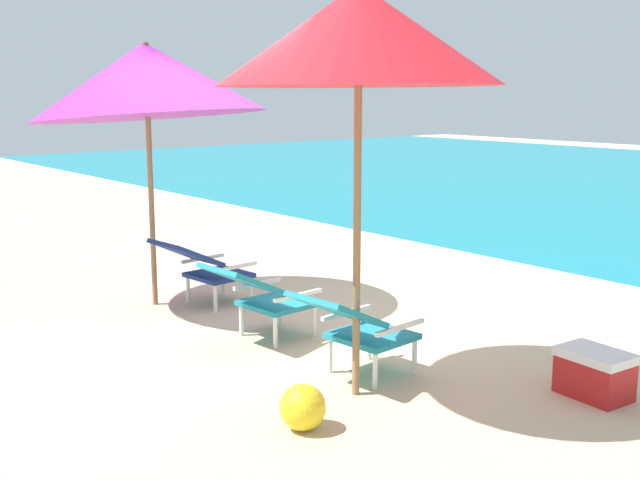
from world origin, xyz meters
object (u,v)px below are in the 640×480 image
object	(u,v)px
beach_umbrella_right	(359,36)
cooler_box	(594,373)
beach_umbrella_left	(146,80)
beach_ball	(303,407)
lounge_chair_left	(204,265)
lounge_chair_center	(261,293)
lounge_chair_right	(356,324)

from	to	relation	value
beach_umbrella_right	cooler_box	bearing A→B (deg)	49.52
beach_umbrella_left	beach_ball	xyz separation A→B (m)	(3.15, -0.65, -1.97)
cooler_box	beach_ball	bearing A→B (deg)	-113.83
lounge_chair_left	beach_ball	world-z (taller)	lounge_chair_left
lounge_chair_center	cooler_box	xyz separation A→B (m)	(2.40, 1.03, -0.24)
lounge_chair_right	cooler_box	distance (m)	1.63
lounge_chair_center	cooler_box	size ratio (longest dim) A/B	1.85
beach_umbrella_left	lounge_chair_right	bearing A→B (deg)	3.43
lounge_chair_right	beach_umbrella_left	distance (m)	3.21
cooler_box	lounge_chair_left	bearing A→B (deg)	-166.52
beach_umbrella_left	beach_umbrella_right	bearing A→B (deg)	-0.53
beach_umbrella_right	cooler_box	world-z (taller)	beach_umbrella_right
lounge_chair_center	lounge_chair_right	world-z (taller)	same
beach_umbrella_left	beach_ball	bearing A→B (deg)	-11.69
lounge_chair_left	beach_umbrella_right	world-z (taller)	beach_umbrella_right
beach_umbrella_right	beach_ball	size ratio (longest dim) A/B	9.45
lounge_chair_center	beach_umbrella_right	world-z (taller)	beach_umbrella_right
lounge_chair_center	beach_umbrella_left	size ratio (longest dim) A/B	0.35
lounge_chair_left	beach_umbrella_left	world-z (taller)	beach_umbrella_left
beach_umbrella_right	beach_ball	distance (m)	2.31
beach_ball	cooler_box	world-z (taller)	cooler_box
lounge_chair_left	lounge_chair_center	distance (m)	1.20
cooler_box	beach_umbrella_left	bearing A→B (deg)	-163.35
lounge_chair_left	beach_ball	distance (m)	2.95
beach_umbrella_left	beach_ball	world-z (taller)	beach_umbrella_left
lounge_chair_right	beach_ball	world-z (taller)	lounge_chair_right
beach_umbrella_right	lounge_chair_center	bearing A→B (deg)	172.58
lounge_chair_left	lounge_chair_center	size ratio (longest dim) A/B	1.00
lounge_chair_right	lounge_chair_center	bearing A→B (deg)	-179.40
lounge_chair_left	cooler_box	world-z (taller)	lounge_chair_left
lounge_chair_left	lounge_chair_center	world-z (taller)	same
beach_umbrella_left	beach_umbrella_right	distance (m)	2.94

